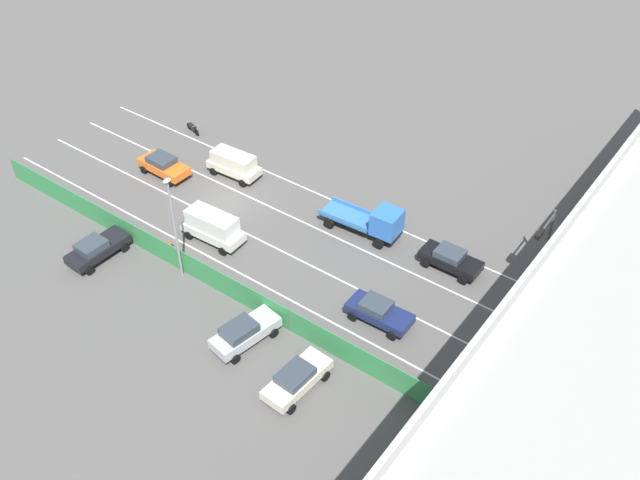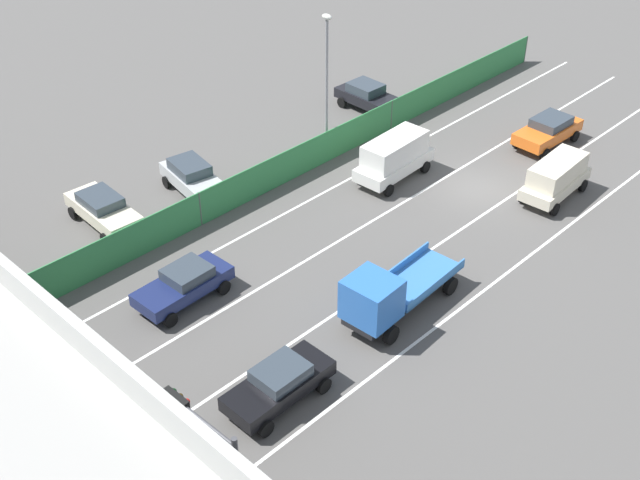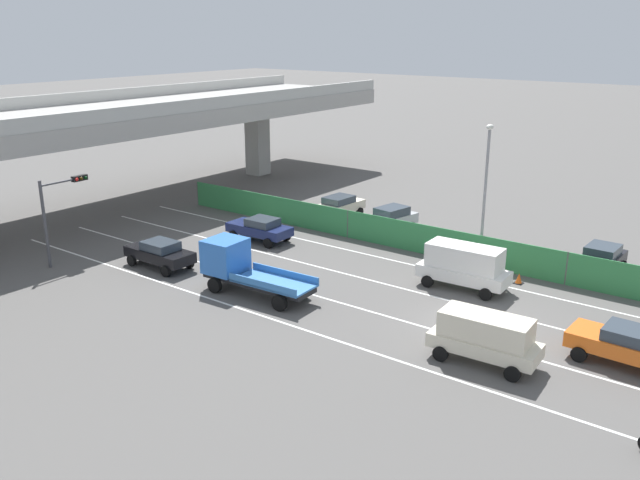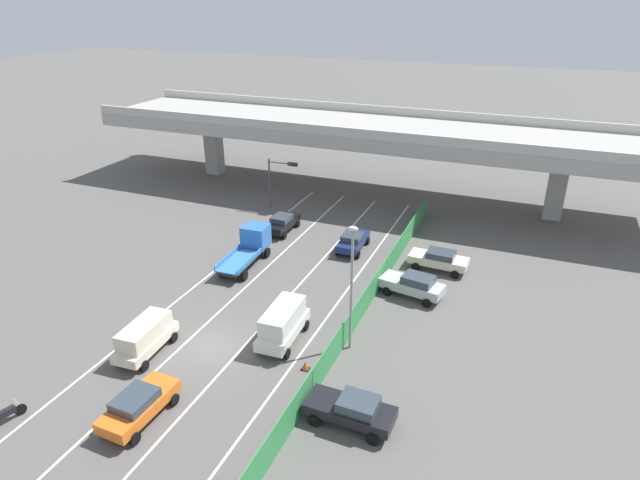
% 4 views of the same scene
% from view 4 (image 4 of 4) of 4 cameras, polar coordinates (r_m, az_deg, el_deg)
% --- Properties ---
extents(ground_plane, '(300.00, 300.00, 0.00)m').
position_cam_4_polar(ground_plane, '(34.46, -11.16, -10.87)').
color(ground_plane, '#565451').
extents(lane_line_left_edge, '(0.14, 46.12, 0.01)m').
position_cam_4_polar(lane_line_left_edge, '(40.59, -13.63, -5.24)').
color(lane_line_left_edge, silver).
rests_on(lane_line_left_edge, ground).
extents(lane_line_mid_left, '(0.14, 46.12, 0.01)m').
position_cam_4_polar(lane_line_mid_left, '(38.81, -9.34, -6.31)').
color(lane_line_mid_left, silver).
rests_on(lane_line_mid_left, ground).
extents(lane_line_mid_right, '(0.14, 46.12, 0.01)m').
position_cam_4_polar(lane_line_mid_right, '(37.29, -4.65, -7.43)').
color(lane_line_mid_right, silver).
rests_on(lane_line_mid_right, ground).
extents(lane_line_right_edge, '(0.14, 46.12, 0.01)m').
position_cam_4_polar(lane_line_right_edge, '(36.04, 0.42, -8.58)').
color(lane_line_right_edge, silver).
rests_on(lane_line_right_edge, ground).
extents(elevated_overpass, '(58.63, 11.83, 8.26)m').
position_cam_4_polar(elevated_overpass, '(57.08, 4.99, 11.27)').
color(elevated_overpass, '#A09E99').
rests_on(elevated_overpass, ground).
extents(green_fence, '(0.10, 42.22, 1.83)m').
position_cam_4_polar(green_fence, '(34.94, 3.72, -8.05)').
color(green_fence, '#338447').
rests_on(green_fence, ground).
extents(car_taxi_orange, '(2.17, 4.44, 1.60)m').
position_cam_4_polar(car_taxi_orange, '(29.84, -18.55, -16.09)').
color(car_taxi_orange, orange).
rests_on(car_taxi_orange, ground).
extents(car_sedan_navy, '(2.10, 4.31, 1.53)m').
position_cam_4_polar(car_sedan_navy, '(45.32, 3.47, -0.05)').
color(car_sedan_navy, navy).
rests_on(car_sedan_navy, ground).
extents(car_van_cream, '(2.17, 4.49, 2.07)m').
position_cam_4_polar(car_van_cream, '(34.23, -17.91, -9.59)').
color(car_van_cream, beige).
rests_on(car_van_cream, ground).
extents(car_sedan_black, '(1.94, 4.28, 1.56)m').
position_cam_4_polar(car_sedan_black, '(48.84, -3.98, 1.84)').
color(car_sedan_black, black).
rests_on(car_sedan_black, ground).
extents(car_van_white, '(2.23, 4.76, 2.32)m').
position_cam_4_polar(car_van_white, '(33.68, -3.93, -8.64)').
color(car_van_white, silver).
rests_on(car_van_white, ground).
extents(flatbed_truck_blue, '(2.49, 6.24, 2.61)m').
position_cam_4_polar(flatbed_truck_blue, '(43.69, -7.28, -0.50)').
color(flatbed_truck_blue, black).
rests_on(flatbed_truck_blue, ground).
extents(motorcycle, '(0.78, 1.90, 0.93)m').
position_cam_4_polar(motorcycle, '(32.61, -30.10, -15.59)').
color(motorcycle, black).
rests_on(motorcycle, ground).
extents(parked_sedan_dark, '(4.55, 2.11, 1.63)m').
position_cam_4_polar(parked_sedan_dark, '(28.22, 3.37, -17.35)').
color(parked_sedan_dark, black).
rests_on(parked_sedan_dark, ground).
extents(parked_wagon_silver, '(4.70, 2.53, 1.70)m').
position_cam_4_polar(parked_wagon_silver, '(38.95, 9.78, -4.64)').
color(parked_wagon_silver, '#B2B5B7').
rests_on(parked_wagon_silver, ground).
extents(parked_sedan_cream, '(4.56, 2.16, 1.58)m').
position_cam_4_polar(parked_sedan_cream, '(43.01, 12.40, -1.99)').
color(parked_sedan_cream, beige).
rests_on(parked_sedan_cream, ground).
extents(traffic_light, '(3.10, 0.42, 5.03)m').
position_cam_4_polar(traffic_light, '(53.31, -4.32, 6.92)').
color(traffic_light, '#47474C').
rests_on(traffic_light, ground).
extents(street_lamp, '(0.60, 0.36, 8.04)m').
position_cam_4_polar(street_lamp, '(31.21, 3.35, -4.02)').
color(street_lamp, gray).
rests_on(street_lamp, ground).
extents(traffic_cone, '(0.47, 0.47, 0.57)m').
position_cam_4_polar(traffic_cone, '(31.88, -1.55, -13.05)').
color(traffic_cone, orange).
rests_on(traffic_cone, ground).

